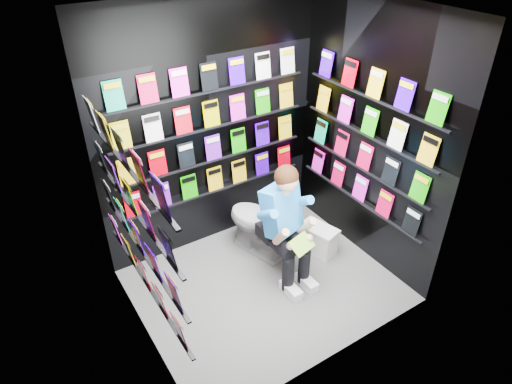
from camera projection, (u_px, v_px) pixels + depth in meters
floor at (265, 285)px, 4.56m from camera, size 2.40×2.40×0.00m
ceiling at (269, 11)px, 3.14m from camera, size 2.40×2.40×0.00m
wall_back at (211, 130)px, 4.56m from camera, size 2.40×0.04×2.60m
wall_front at (347, 235)px, 3.14m from camera, size 2.40×0.04×2.60m
wall_left at (129, 218)px, 3.31m from camera, size 0.04×2.00×2.60m
wall_right at (370, 139)px, 4.39m from camera, size 0.04×2.00×2.60m
comics_back at (212, 131)px, 4.53m from camera, size 2.10×0.06×1.37m
comics_left at (133, 217)px, 3.32m from camera, size 0.06×1.70×1.37m
comics_right at (367, 139)px, 4.38m from camera, size 0.06×1.70×1.37m
toilet at (259, 223)px, 4.82m from camera, size 0.60×0.83×0.73m
longbox at (318, 240)px, 4.93m from camera, size 0.30×0.42×0.29m
longbox_lid at (319, 229)px, 4.84m from camera, size 0.33×0.45×0.03m
reader at (280, 210)px, 4.34m from camera, size 0.68×0.84×1.36m
held_comic at (302, 244)px, 4.19m from camera, size 0.27×0.20×0.10m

